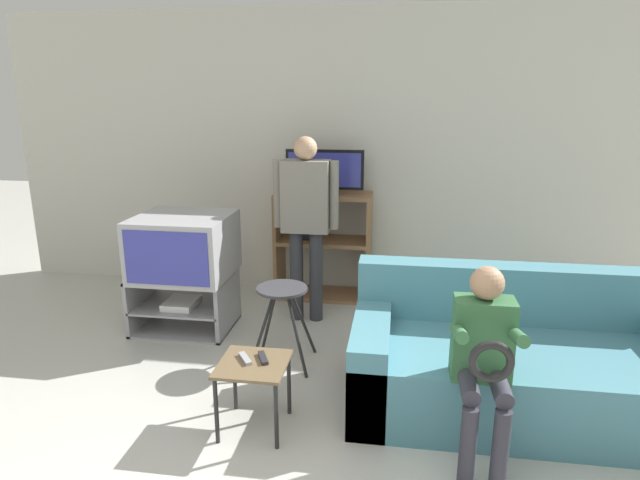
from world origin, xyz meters
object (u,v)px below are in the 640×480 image
tv_stand (185,302)px  snack_table (253,373)px  person_seated_child (484,352)px  media_shelf (323,245)px  person_standing_adult (306,212)px  remote_control_white (245,359)px  television_main (184,246)px  folding_stool (282,301)px  couch (516,365)px  television_flat (325,173)px  remote_control_black (263,358)px

tv_stand → snack_table: bearing=-53.4°
person_seated_child → media_shelf: bearing=117.2°
person_standing_adult → tv_stand: bearing=-161.1°
media_shelf → remote_control_white: 2.10m
snack_table → remote_control_white: 0.09m
snack_table → person_standing_adult: 1.66m
snack_table → person_standing_adult: (0.02, 1.56, 0.58)m
media_shelf → remote_control_white: (-0.14, -2.09, -0.08)m
television_main → folding_stool: size_ratio=1.26×
remote_control_white → person_seated_child: (1.27, -0.10, 0.19)m
television_main → couch: size_ratio=0.37×
television_flat → remote_control_black: 2.20m
remote_control_black → person_seated_child: bearing=-30.8°
remote_control_white → couch: couch is taller
folding_stool → couch: 1.55m
remote_control_white → person_standing_adult: 1.62m
media_shelf → television_flat: bearing=-2.6°
remote_control_white → person_standing_adult: (0.08, 1.54, 0.51)m
folding_stool → person_seated_child: person_seated_child is taller
remote_control_black → television_flat: bearing=63.7°
person_seated_child → couch: bearing=61.9°
tv_stand → remote_control_black: 1.55m
snack_table → remote_control_black: remote_control_black is taller
television_main → person_standing_adult: (0.92, 0.33, 0.23)m
folding_stool → remote_control_black: folding_stool is taller
television_main → couch: 2.55m
folding_stool → remote_control_white: bearing=-93.4°
television_main → remote_control_white: television_main is taller
media_shelf → remote_control_white: media_shelf is taller
snack_table → person_standing_adult: size_ratio=0.27×
snack_table → remote_control_white: size_ratio=2.84×
person_standing_adult → snack_table: bearing=-90.9°
television_flat → folding_stool: bearing=-94.5°
remote_control_black → couch: 1.52m
media_shelf → couch: 2.19m
person_standing_adult → person_seated_child: person_standing_adult is taller
television_flat → remote_control_black: (-0.05, -2.07, -0.75)m
tv_stand → person_standing_adult: bearing=18.9°
tv_stand → television_main: size_ratio=1.06×
tv_stand → television_flat: bearing=40.5°
television_main → couch: television_main is taller
folding_stool → snack_table: bearing=-89.6°
remote_control_white → remote_control_black: bearing=-20.7°
media_shelf → remote_control_white: size_ratio=6.83×
snack_table → couch: couch is taller
person_seated_child → television_flat: bearing=117.0°
media_shelf → snack_table: bearing=-92.4°
couch → television_flat: bearing=130.2°
tv_stand → remote_control_white: (0.87, -1.22, 0.20)m
television_main → folding_stool: bearing=-27.4°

